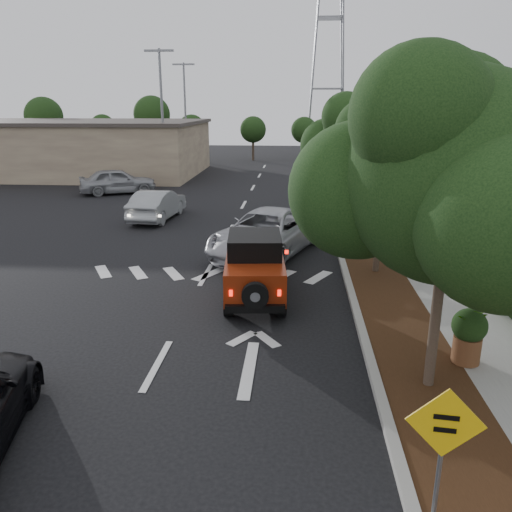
# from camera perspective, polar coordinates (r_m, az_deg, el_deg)

# --- Properties ---
(ground) EXTENTS (120.00, 120.00, 0.00)m
(ground) POSITION_cam_1_polar(r_m,az_deg,el_deg) (11.24, -11.25, -12.11)
(ground) COLOR black
(ground) RESTS_ON ground
(curb) EXTENTS (0.20, 70.00, 0.15)m
(curb) POSITION_cam_1_polar(r_m,az_deg,el_deg) (22.13, 8.87, 2.84)
(curb) COLOR #9E9B93
(curb) RESTS_ON ground
(planting_strip) EXTENTS (1.80, 70.00, 0.12)m
(planting_strip) POSITION_cam_1_polar(r_m,az_deg,el_deg) (22.23, 11.44, 2.73)
(planting_strip) COLOR black
(planting_strip) RESTS_ON ground
(sidewalk) EXTENTS (2.00, 70.00, 0.12)m
(sidewalk) POSITION_cam_1_polar(r_m,az_deg,el_deg) (22.54, 16.24, 2.57)
(sidewalk) COLOR gray
(sidewalk) RESTS_ON ground
(hedge) EXTENTS (0.80, 70.00, 0.80)m
(hedge) POSITION_cam_1_polar(r_m,az_deg,el_deg) (22.79, 19.76, 3.28)
(hedge) COLOR black
(hedge) RESTS_ON ground
(commercial_building) EXTENTS (22.00, 12.00, 4.00)m
(commercial_building) POSITION_cam_1_polar(r_m,az_deg,el_deg) (43.85, -21.39, 11.38)
(commercial_building) COLOR #7E6857
(commercial_building) RESTS_ON ground
(transmission_tower) EXTENTS (7.00, 4.00, 28.00)m
(transmission_tower) POSITION_cam_1_polar(r_m,az_deg,el_deg) (57.75, 7.82, 11.44)
(transmission_tower) COLOR slate
(transmission_tower) RESTS_ON ground
(street_tree_near) EXTENTS (3.80, 3.80, 5.92)m
(street_tree_near) POSITION_cam_1_polar(r_m,az_deg,el_deg) (10.76, 19.00, -14.16)
(street_tree_near) COLOR black
(street_tree_near) RESTS_ON ground
(street_tree_mid) EXTENTS (3.20, 3.20, 5.32)m
(street_tree_mid) POSITION_cam_1_polar(r_m,az_deg,el_deg) (17.02, 13.47, -2.02)
(street_tree_mid) COLOR black
(street_tree_mid) RESTS_ON ground
(street_tree_far) EXTENTS (3.40, 3.40, 5.62)m
(street_tree_far) POSITION_cam_1_polar(r_m,az_deg,el_deg) (23.21, 11.16, 3.19)
(street_tree_far) COLOR black
(street_tree_far) RESTS_ON ground
(light_pole_a) EXTENTS (2.00, 0.22, 9.00)m
(light_pole_a) POSITION_cam_1_polar(r_m,az_deg,el_deg) (37.04, -10.26, 8.31)
(light_pole_a) COLOR slate
(light_pole_a) RESTS_ON ground
(light_pole_b) EXTENTS (2.00, 0.22, 9.00)m
(light_pole_b) POSITION_cam_1_polar(r_m,az_deg,el_deg) (48.84, -7.85, 10.46)
(light_pole_b) COLOR slate
(light_pole_b) RESTS_ON ground
(red_jeep) EXTENTS (1.90, 3.74, 1.87)m
(red_jeep) POSITION_cam_1_polar(r_m,az_deg,el_deg) (14.27, -0.16, -1.21)
(red_jeep) COLOR black
(red_jeep) RESTS_ON ground
(silver_suv_ahead) EXTENTS (4.64, 6.43, 1.63)m
(silver_suv_ahead) POSITION_cam_1_polar(r_m,az_deg,el_deg) (18.59, 1.22, 2.67)
(silver_suv_ahead) COLOR #ADAEB5
(silver_suv_ahead) RESTS_ON ground
(silver_sedan_oncoming) EXTENTS (1.91, 4.51, 1.45)m
(silver_sedan_oncoming) POSITION_cam_1_polar(r_m,az_deg,el_deg) (24.84, -11.20, 5.79)
(silver_sedan_oncoming) COLOR #96999D
(silver_sedan_oncoming) RESTS_ON ground
(parked_suv) EXTENTS (5.01, 3.61, 1.58)m
(parked_suv) POSITION_cam_1_polar(r_m,az_deg,el_deg) (32.74, -15.53, 8.26)
(parked_suv) COLOR #989A9F
(parked_suv) RESTS_ON ground
(speed_hump_sign) EXTENTS (0.96, 0.12, 2.04)m
(speed_hump_sign) POSITION_cam_1_polar(r_m,az_deg,el_deg) (6.97, 20.59, -19.12)
(speed_hump_sign) COLOR slate
(speed_hump_sign) RESTS_ON ground
(terracotta_planter) EXTENTS (0.73, 0.73, 1.27)m
(terracotta_planter) POSITION_cam_1_polar(r_m,az_deg,el_deg) (11.48, 23.16, -7.82)
(terracotta_planter) COLOR brown
(terracotta_planter) RESTS_ON ground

